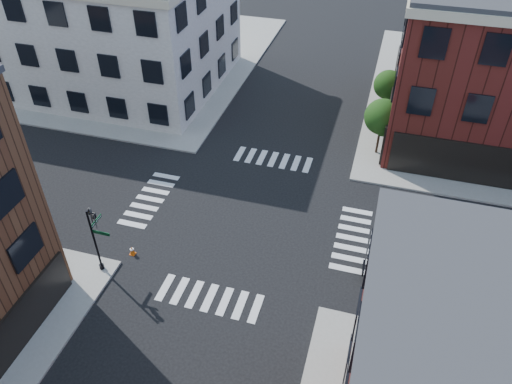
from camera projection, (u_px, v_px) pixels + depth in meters
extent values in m
plane|color=black|center=(246.00, 218.00, 33.07)|extent=(120.00, 120.00, 0.00)
cube|color=gray|center=(117.00, 55.00, 53.30)|extent=(30.00, 30.00, 0.15)
cube|color=#B9B4A9|center=(99.00, 23.00, 45.72)|extent=(22.00, 16.00, 11.00)
cylinder|color=black|center=(377.00, 144.00, 38.36)|extent=(0.18, 0.18, 1.47)
cylinder|color=black|center=(379.00, 136.00, 37.90)|extent=(0.12, 0.12, 1.47)
sphere|color=black|center=(382.00, 117.00, 36.85)|extent=(2.69, 2.69, 2.69)
sphere|color=black|center=(385.00, 124.00, 37.06)|extent=(1.85, 1.85, 1.85)
cylinder|color=black|center=(384.00, 108.00, 42.89)|extent=(0.18, 0.18, 1.33)
cylinder|color=black|center=(385.00, 101.00, 42.48)|extent=(0.12, 0.12, 1.33)
sphere|color=black|center=(388.00, 85.00, 41.52)|extent=(2.43, 2.43, 2.43)
sphere|color=black|center=(390.00, 91.00, 41.70)|extent=(1.67, 1.67, 1.67)
cylinder|color=black|center=(95.00, 242.00, 28.03)|extent=(0.12, 0.12, 4.60)
cylinder|color=black|center=(102.00, 266.00, 29.28)|extent=(0.28, 0.28, 0.30)
cube|color=#053819|center=(101.00, 233.00, 27.37)|extent=(1.10, 0.03, 0.22)
cube|color=#053819|center=(96.00, 221.00, 27.75)|extent=(0.03, 1.10, 0.22)
imported|color=black|center=(96.00, 221.00, 27.02)|extent=(0.22, 0.18, 1.10)
imported|color=black|center=(91.00, 217.00, 27.31)|extent=(0.18, 0.22, 1.10)
cube|color=white|center=(472.00, 265.00, 26.73)|extent=(6.37, 2.94, 3.35)
cube|color=#9F0E17|center=(475.00, 284.00, 25.70)|extent=(2.38, 0.13, 0.76)
cube|color=#9F0E17|center=(470.00, 247.00, 27.77)|extent=(2.38, 0.13, 0.76)
cube|color=silver|center=(392.00, 259.00, 27.88)|extent=(2.26, 2.68, 2.16)
cube|color=black|center=(375.00, 251.00, 27.84)|extent=(0.19, 2.06, 0.97)
cube|color=black|center=(440.00, 282.00, 28.06)|extent=(8.69, 1.41, 0.27)
cylinder|color=black|center=(388.00, 287.00, 27.74)|extent=(1.10, 0.42, 1.08)
cylinder|color=black|center=(390.00, 258.00, 29.45)|extent=(1.10, 0.42, 1.08)
cylinder|color=black|center=(461.00, 301.00, 27.00)|extent=(1.10, 0.42, 1.08)
cylinder|color=black|center=(459.00, 270.00, 28.72)|extent=(1.10, 0.42, 1.08)
cylinder|color=black|center=(512.00, 310.00, 26.51)|extent=(1.10, 0.42, 1.08)
cylinder|color=black|center=(507.00, 279.00, 28.23)|extent=(1.10, 0.42, 1.08)
cube|color=#D25109|center=(133.00, 254.00, 30.48)|extent=(0.35, 0.35, 0.04)
cone|color=#D25109|center=(132.00, 250.00, 30.29)|extent=(0.33, 0.33, 0.62)
cylinder|color=white|center=(132.00, 249.00, 30.24)|extent=(0.24, 0.24, 0.07)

